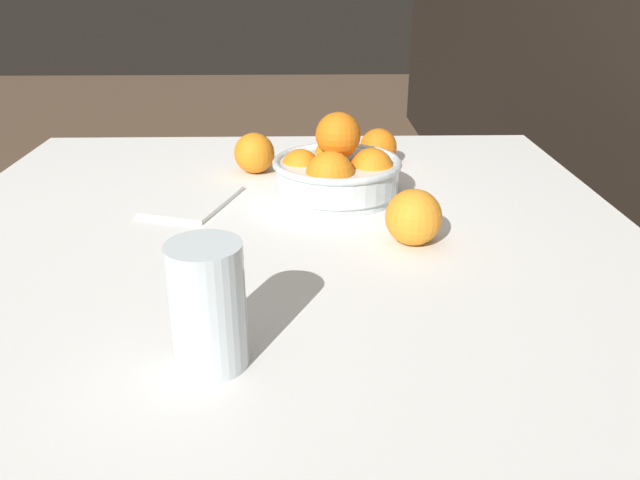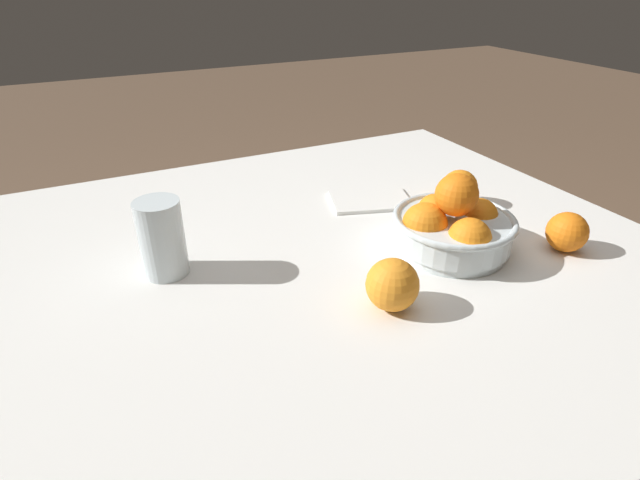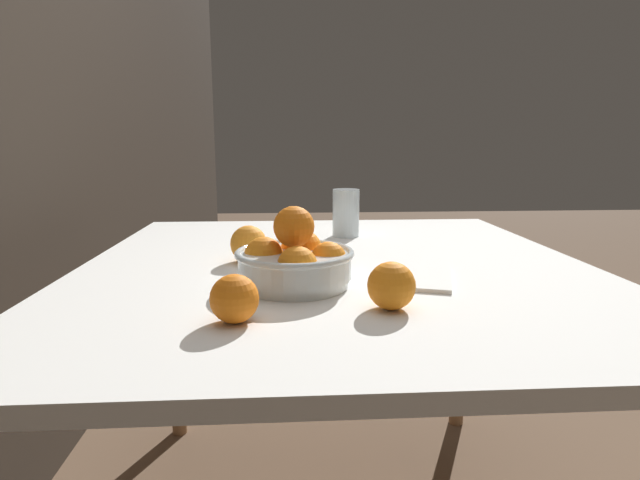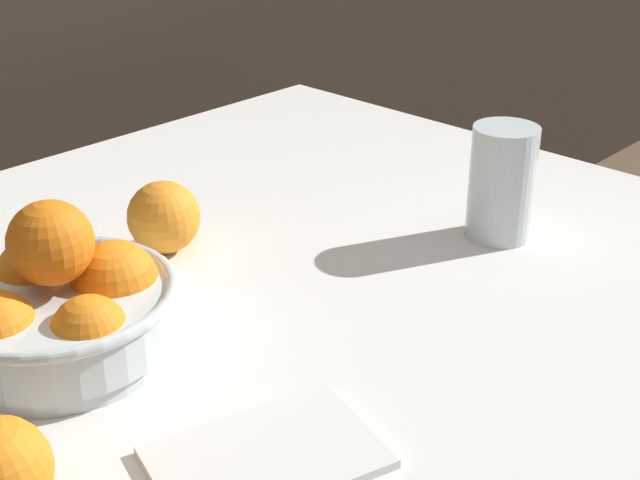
{
  "view_description": "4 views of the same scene",
  "coord_description": "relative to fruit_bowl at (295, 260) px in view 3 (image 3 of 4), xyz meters",
  "views": [
    {
      "loc": [
        0.84,
        0.04,
        1.12
      ],
      "look_at": [
        0.1,
        0.06,
        0.79
      ],
      "focal_mm": 35.0,
      "sensor_mm": 36.0,
      "label": 1
    },
    {
      "loc": [
        0.39,
        0.71,
        1.21
      ],
      "look_at": [
        0.06,
        0.05,
        0.8
      ],
      "focal_mm": 28.0,
      "sensor_mm": 36.0,
      "label": 2
    },
    {
      "loc": [
        -1.08,
        0.1,
        1.01
      ],
      "look_at": [
        0.03,
        0.03,
        0.79
      ],
      "focal_mm": 28.0,
      "sensor_mm": 36.0,
      "label": 3
    },
    {
      "loc": [
        -0.52,
        -0.56,
        1.2
      ],
      "look_at": [
        0.07,
        0.0,
        0.8
      ],
      "focal_mm": 50.0,
      "sensor_mm": 36.0,
      "label": 4
    }
  ],
  "objects": [
    {
      "name": "fruit_bowl",
      "position": [
        0.0,
        0.0,
        0.0
      ],
      "size": [
        0.22,
        0.22,
        0.15
      ],
      "color": "silver",
      "rests_on": "dining_table"
    },
    {
      "name": "orange_loose_front",
      "position": [
        -0.19,
        0.09,
        -0.01
      ],
      "size": [
        0.07,
        0.07,
        0.07
      ],
      "primitive_type": "sphere",
      "color": "orange",
      "rests_on": "dining_table"
    },
    {
      "name": "dining_table",
      "position": [
        0.18,
        -0.09,
        -0.12
      ],
      "size": [
        1.19,
        1.11,
        0.74
      ],
      "color": "white",
      "rests_on": "ground_plane"
    },
    {
      "name": "napkin",
      "position": [
        0.02,
        -0.25,
        -0.04
      ],
      "size": [
        0.2,
        0.16,
        0.01
      ],
      "primitive_type": "cube",
      "rotation": [
        0.0,
        0.0,
        -0.3
      ],
      "color": "white",
      "rests_on": "dining_table"
    },
    {
      "name": "orange_loose_near_bowl",
      "position": [
        0.19,
        0.1,
        -0.01
      ],
      "size": [
        0.08,
        0.08,
        0.08
      ],
      "primitive_type": "sphere",
      "color": "orange",
      "rests_on": "dining_table"
    },
    {
      "name": "orange_loose_aside",
      "position": [
        -0.14,
        -0.15,
        -0.01
      ],
      "size": [
        0.08,
        0.08,
        0.08
      ],
      "primitive_type": "sphere",
      "color": "orange",
      "rests_on": "dining_table"
    },
    {
      "name": "juice_glass",
      "position": [
        0.49,
        -0.15,
        0.01
      ],
      "size": [
        0.08,
        0.08,
        0.13
      ],
      "color": "#F4A314",
      "rests_on": "dining_table"
    }
  ]
}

